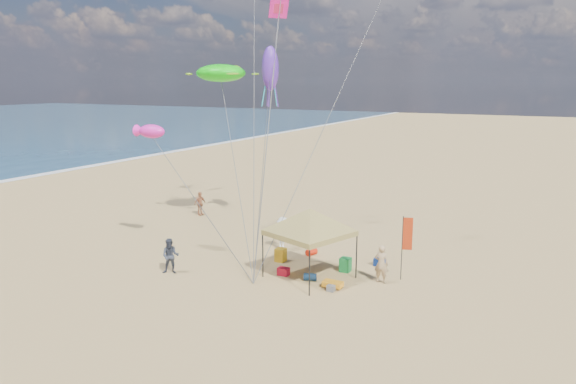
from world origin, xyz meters
The scene contains 19 objects.
ground centered at (0.00, 0.00, 0.00)m, with size 280.00×280.00×0.00m, color tan.
canopy_tent centered at (1.40, 2.55, 3.29)m, with size 6.05×6.05×3.96m.
feather_flag centered at (5.55, 4.38, 2.08)m, with size 0.46×0.18×3.13m.
cooler_red centered at (0.15, 2.24, 0.19)m, with size 0.54×0.38×0.38m, color red.
cooler_blue centered at (3.85, 5.76, 0.19)m, with size 0.54×0.38×0.38m, color #1439A5.
bag_navy centered at (1.62, 2.18, 0.18)m, with size 0.36×0.36×0.60m, color #0C2038.
bag_orange centered at (0.04, 5.66, 0.18)m, with size 0.36×0.36×0.60m, color red.
chair_green centered at (2.63, 4.15, 0.35)m, with size 0.50×0.50×0.70m, color #178036.
chair_yellow centered at (-0.96, 4.00, 0.35)m, with size 0.50×0.50×0.70m, color gold.
crate_grey centered at (3.01, 1.44, 0.14)m, with size 0.34×0.30×0.28m, color slate.
beach_cart centered at (2.94, 1.82, 0.20)m, with size 0.90×0.50×0.24m, color #FDA21C.
person_near_a centered at (4.66, 3.52, 0.92)m, with size 0.67×0.44×1.84m, color tan.
person_near_b centered at (-4.88, -0.11, 0.89)m, with size 0.86×0.67×1.77m, color #363C4A.
person_near_c centered at (-1.83, 5.84, 0.93)m, with size 1.21×0.69×1.87m, color silver.
person_far_a centered at (-10.73, 10.05, 0.84)m, with size 0.99×0.41×1.69m, color #B46D45.
turtle_kite centered at (-7.08, 7.73, 9.77)m, with size 3.16×2.52×1.05m, color #0EE50E.
fish_kite centered at (-7.87, 2.33, 6.67)m, with size 1.66×0.83×0.74m, color #FF24BB.
squid_kite centered at (-4.39, 9.05, 10.04)m, with size 1.02×1.02×2.66m, color #5B2BB2.
stunt_kite_pink centered at (-5.04, 11.30, 13.76)m, with size 1.21×0.04×1.21m, color #FF199B.
Camera 1 is at (11.94, -19.66, 9.30)m, focal length 33.51 mm.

